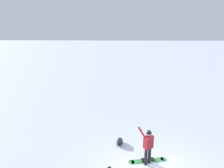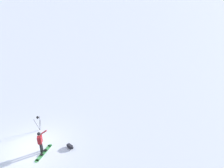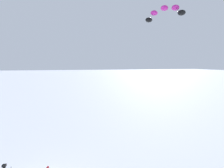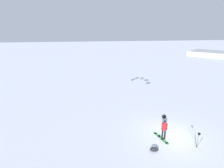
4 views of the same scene
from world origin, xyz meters
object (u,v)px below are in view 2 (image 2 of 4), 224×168
snowboarder (40,140)px  snowboard (44,153)px  gear_bag_small (70,146)px  camera_tripod (38,121)px

snowboarder → snowboard: (0.05, 0.19, -1.01)m
snowboard → gear_bag_small: gear_bag_small is taller
snowboard → camera_tripod: 2.85m
camera_tripod → gear_bag_small: camera_tripod is taller
snowboarder → camera_tripod: snowboarder is taller
snowboard → gear_bag_small: bearing=137.3°
snowboarder → gear_bag_small: size_ratio=2.46×
snowboarder → camera_tripod: (-1.59, -1.96, -0.11)m
snowboard → snowboarder: bearing=-104.2°
snowboarder → gear_bag_small: bearing=132.3°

